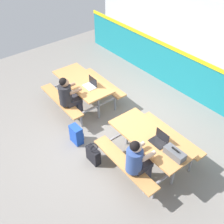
{
  "coord_description": "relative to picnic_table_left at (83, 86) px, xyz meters",
  "views": [
    {
      "loc": [
        3.65,
        -2.83,
        4.46
      ],
      "look_at": [
        0.0,
        0.15,
        0.55
      ],
      "focal_mm": 43.83,
      "sensor_mm": 36.0,
      "label": 1
    }
  ],
  "objects": [
    {
      "name": "student_nearer",
      "position": [
        0.25,
        -0.56,
        0.13
      ],
      "size": [
        0.37,
        0.53,
        1.21
      ],
      "color": "#2D2D38",
      "rests_on": "ground"
    },
    {
      "name": "tote_bag_bright",
      "position": [
        1.71,
        -0.94,
        -0.38
      ],
      "size": [
        0.34,
        0.21,
        0.43
      ],
      "color": "black",
      "rests_on": "ground"
    },
    {
      "name": "student_further",
      "position": [
        2.69,
        -0.65,
        0.13
      ],
      "size": [
        0.37,
        0.53,
        1.21
      ],
      "color": "#2D2D38",
      "rests_on": "ground"
    },
    {
      "name": "ground_plane",
      "position": [
        1.22,
        -0.19,
        -0.58
      ],
      "size": [
        10.0,
        10.0,
        0.02
      ],
      "primitive_type": "cube",
      "color": "gray"
    },
    {
      "name": "picnic_table_right",
      "position": [
        2.45,
        -0.09,
        0.0
      ],
      "size": [
        1.73,
        1.59,
        0.74
      ],
      "color": "tan",
      "rests_on": "ground"
    },
    {
      "name": "backpack_dark",
      "position": [
        1.02,
        -0.89,
        -0.36
      ],
      "size": [
        0.3,
        0.22,
        0.44
      ],
      "color": "#1E47B2",
      "rests_on": "ground"
    },
    {
      "name": "accent_backdrop",
      "position": [
        1.22,
        2.48,
        0.67
      ],
      "size": [
        8.0,
        0.14,
        2.6
      ],
      "color": "teal",
      "rests_on": "ground"
    },
    {
      "name": "toolbox_grey",
      "position": [
        3.06,
        -0.11,
        0.24
      ],
      "size": [
        0.4,
        0.18,
        0.18
      ],
      "color": "#595B60",
      "rests_on": "picnic_table_right"
    },
    {
      "name": "laptop_dark",
      "position": [
        2.65,
        -0.06,
        0.21
      ],
      "size": [
        0.33,
        0.23,
        0.22
      ],
      "color": "black",
      "rests_on": "picnic_table_right"
    },
    {
      "name": "laptop_silver",
      "position": [
        0.32,
        0.03,
        0.21
      ],
      "size": [
        0.33,
        0.23,
        0.22
      ],
      "color": "silver",
      "rests_on": "picnic_table_left"
    },
    {
      "name": "picnic_table_left",
      "position": [
        0.0,
        0.0,
        0.0
      ],
      "size": [
        1.73,
        1.59,
        0.74
      ],
      "color": "tan",
      "rests_on": "ground"
    }
  ]
}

